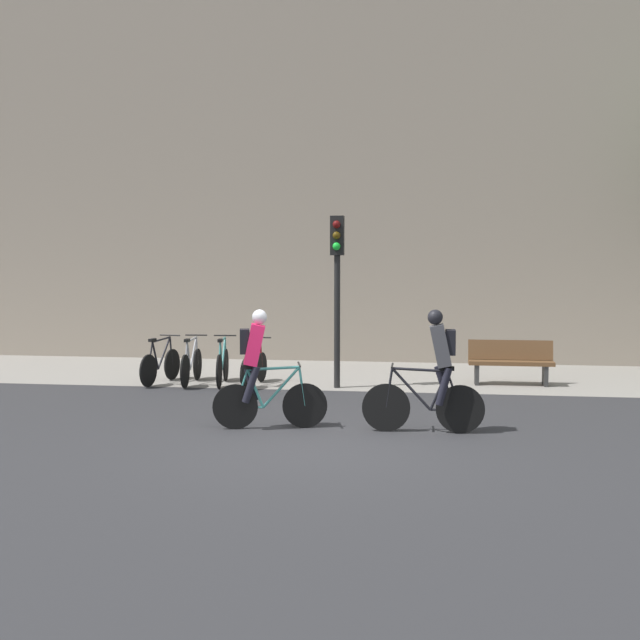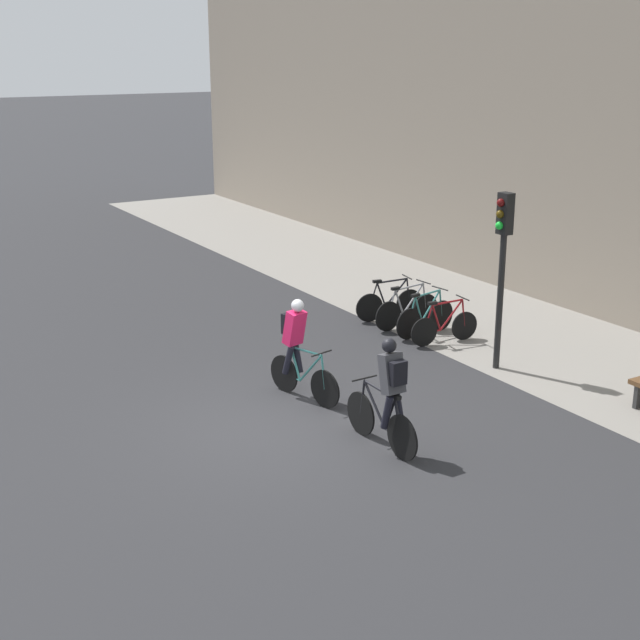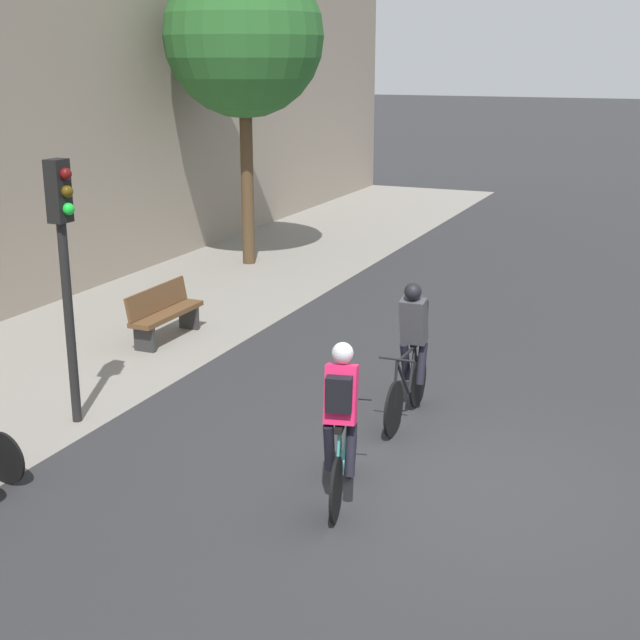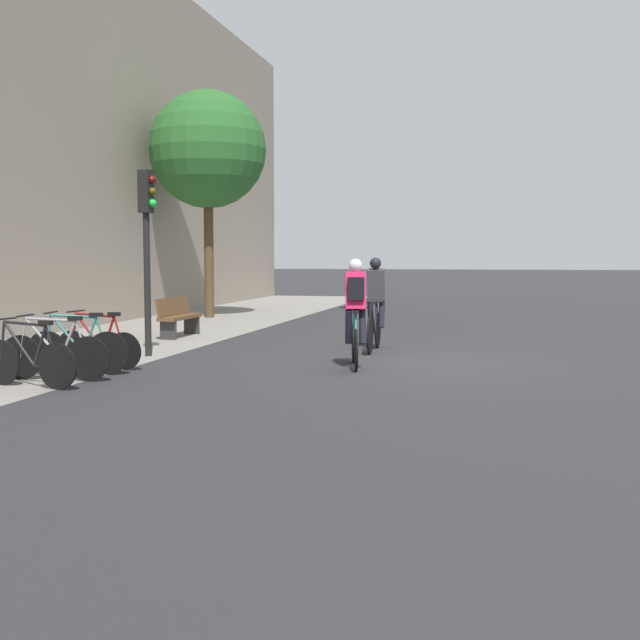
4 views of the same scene
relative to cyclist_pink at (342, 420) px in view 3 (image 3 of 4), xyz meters
name	(u,v)px [view 3 (image 3 of 4)]	position (x,y,z in m)	size (l,w,h in m)	color
ground	(451,480)	(0.98, -0.92, -0.95)	(200.00, 200.00, 0.00)	#2B2B2D
cyclist_pink	(342,420)	(0.00, 0.00, 0.00)	(1.67, 0.58, 1.78)	black
cyclist_grey	(411,347)	(2.59, 0.09, 0.00)	(1.77, 0.46, 1.79)	black
traffic_light_pole	(64,244)	(0.70, 3.95, 1.39)	(0.26, 0.30, 3.35)	black
bench	(164,312)	(4.10, 4.83, -0.48)	(1.67, 0.44, 0.89)	brown
street_tree_0	(244,37)	(9.72, 6.22, 3.98)	(3.44, 3.44, 6.66)	#4C3823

